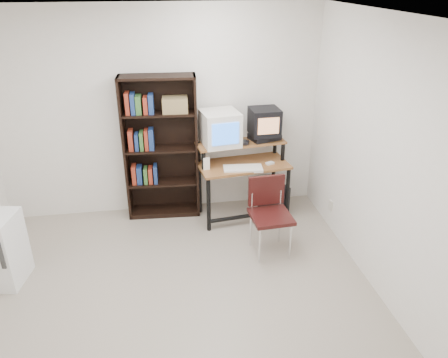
{
  "coord_description": "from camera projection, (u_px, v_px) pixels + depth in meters",
  "views": [
    {
      "loc": [
        -0.06,
        -3.28,
        2.89
      ],
      "look_at": [
        0.65,
        1.1,
        0.78
      ],
      "focal_mm": 35.0,
      "sensor_mm": 36.0,
      "label": 1
    }
  ],
  "objects": [
    {
      "name": "ceiling",
      "position": [
        157.0,
        18.0,
        3.06
      ],
      "size": [
        4.0,
        4.0,
        0.01
      ],
      "primitive_type": "cube",
      "color": "white",
      "rests_on": "back_wall"
    },
    {
      "name": "vcr",
      "position": [
        264.0,
        137.0,
        5.5
      ],
      "size": [
        0.42,
        0.35,
        0.08
      ],
      "primitive_type": "cube",
      "rotation": [
        0.0,
        0.0,
        0.29
      ],
      "color": "black",
      "rests_on": "computer_desk"
    },
    {
      "name": "bookshelf",
      "position": [
        161.0,
        146.0,
        5.43
      ],
      "size": [
        0.92,
        0.36,
        1.82
      ],
      "rotation": [
        0.0,
        0.0,
        -0.06
      ],
      "color": "black",
      "rests_on": "floor"
    },
    {
      "name": "right_wall",
      "position": [
        392.0,
        169.0,
        3.91
      ],
      "size": [
        0.01,
        4.0,
        2.6
      ],
      "primitive_type": "cube",
      "color": "white",
      "rests_on": "floor"
    },
    {
      "name": "back_wall",
      "position": [
        160.0,
        114.0,
        5.4
      ],
      "size": [
        4.0,
        0.01,
        2.6
      ],
      "primitive_type": "cube",
      "color": "white",
      "rests_on": "floor"
    },
    {
      "name": "crt_tv",
      "position": [
        264.0,
        122.0,
        5.4
      ],
      "size": [
        0.37,
        0.37,
        0.33
      ],
      "rotation": [
        0.0,
        0.0,
        0.04
      ],
      "color": "black",
      "rests_on": "vcr"
    },
    {
      "name": "wall_outlet",
      "position": [
        330.0,
        205.0,
        5.36
      ],
      "size": [
        0.02,
        0.08,
        0.12
      ],
      "primitive_type": "cube",
      "color": "beige",
      "rests_on": "right_wall"
    },
    {
      "name": "cd_spindle",
      "position": [
        245.0,
        143.0,
        5.35
      ],
      "size": [
        0.14,
        0.14,
        0.05
      ],
      "primitive_type": "cylinder",
      "rotation": [
        0.0,
        0.0,
        0.23
      ],
      "color": "#26262B",
      "rests_on": "computer_desk"
    },
    {
      "name": "floor",
      "position": [
        175.0,
        307.0,
        4.18
      ],
      "size": [
        4.0,
        4.0,
        0.01
      ],
      "primitive_type": "cube",
      "color": "#AEA290",
      "rests_on": "ground"
    },
    {
      "name": "mousepad",
      "position": [
        268.0,
        165.0,
        5.43
      ],
      "size": [
        0.23,
        0.2,
        0.01
      ],
      "primitive_type": "cube",
      "rotation": [
        0.0,
        0.0,
        -0.08
      ],
      "color": "black",
      "rests_on": "computer_desk"
    },
    {
      "name": "school_chair",
      "position": [
        269.0,
        208.0,
        4.82
      ],
      "size": [
        0.46,
        0.46,
        0.87
      ],
      "rotation": [
        0.0,
        0.0,
        0.06
      ],
      "color": "#330F0E",
      "rests_on": "floor"
    },
    {
      "name": "mouse",
      "position": [
        270.0,
        164.0,
        5.42
      ],
      "size": [
        0.12,
        0.09,
        0.03
      ],
      "primitive_type": "cube",
      "rotation": [
        0.0,
        0.0,
        0.38
      ],
      "color": "white",
      "rests_on": "mousepad"
    },
    {
      "name": "desk_speaker",
      "position": [
        206.0,
        163.0,
        5.26
      ],
      "size": [
        0.09,
        0.09,
        0.17
      ],
      "primitive_type": "cube",
      "rotation": [
        0.0,
        0.0,
        0.18
      ],
      "color": "white",
      "rests_on": "computer_desk"
    },
    {
      "name": "computer_desk",
      "position": [
        243.0,
        167.0,
        5.47
      ],
      "size": [
        1.16,
        0.68,
        0.98
      ],
      "rotation": [
        0.0,
        0.0,
        0.12
      ],
      "color": "#976031",
      "rests_on": "floor"
    },
    {
      "name": "pc_tower",
      "position": [
        273.0,
        197.0,
        5.74
      ],
      "size": [
        0.34,
        0.49,
        0.42
      ],
      "primitive_type": "cube",
      "rotation": [
        0.0,
        0.0,
        0.34
      ],
      "color": "black",
      "rests_on": "floor"
    },
    {
      "name": "keyboard",
      "position": [
        243.0,
        169.0,
        5.28
      ],
      "size": [
        0.49,
        0.25,
        0.03
      ],
      "primitive_type": "cube",
      "rotation": [
        0.0,
        0.0,
        -0.09
      ],
      "color": "white",
      "rests_on": "computer_desk"
    },
    {
      "name": "crt_monitor",
      "position": [
        220.0,
        128.0,
        5.29
      ],
      "size": [
        0.5,
        0.5,
        0.41
      ],
      "rotation": [
        0.0,
        0.0,
        0.14
      ],
      "color": "white",
      "rests_on": "computer_desk"
    }
  ]
}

